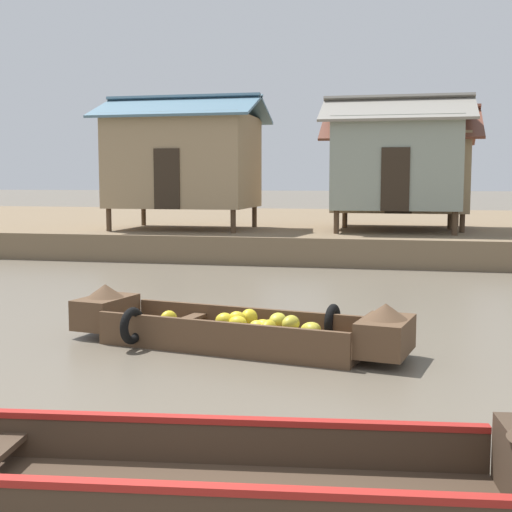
{
  "coord_description": "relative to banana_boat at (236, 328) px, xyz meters",
  "views": [
    {
      "loc": [
        1.77,
        -3.78,
        2.33
      ],
      "look_at": [
        -0.56,
        6.76,
        1.18
      ],
      "focal_mm": 49.61,
      "sensor_mm": 36.0,
      "label": 1
    }
  ],
  "objects": [
    {
      "name": "stilt_house_mid_left",
      "position": [
        1.9,
        12.54,
        2.62
      ],
      "size": [
        4.45,
        3.48,
        4.11
      ],
      "color": "#4C3826",
      "rests_on": "riverbank_strip"
    },
    {
      "name": "banana_boat",
      "position": [
        0.0,
        0.0,
        0.0
      ],
      "size": [
        5.01,
        1.9,
        0.77
      ],
      "color": "brown",
      "rests_on": "ground"
    },
    {
      "name": "viewer_boat",
      "position": [
        0.48,
        -4.96,
        -0.03
      ],
      "size": [
        6.28,
        1.98,
        0.82
      ],
      "color": "#3D2D21",
      "rests_on": "ground"
    },
    {
      "name": "riverbank_strip",
      "position": [
        0.61,
        19.37,
        0.12
      ],
      "size": [
        160.0,
        20.0,
        0.78
      ],
      "primitive_type": "cube",
      "color": "#756047",
      "rests_on": "ground"
    },
    {
      "name": "stilt_house_left",
      "position": [
        -4.76,
        12.23,
        2.71
      ],
      "size": [
        5.05,
        3.79,
        4.23
      ],
      "color": "#4C3826",
      "rests_on": "riverbank_strip"
    },
    {
      "name": "ground_plane",
      "position": [
        0.61,
        4.32,
        -0.27
      ],
      "size": [
        300.0,
        300.0,
        0.0
      ],
      "primitive_type": "plane",
      "color": "#665B4C"
    },
    {
      "name": "stilt_house_mid_right",
      "position": [
        1.97,
        14.03,
        2.37
      ],
      "size": [
        4.88,
        3.86,
        3.93
      ],
      "color": "#4C3826",
      "rests_on": "riverbank_strip"
    }
  ]
}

